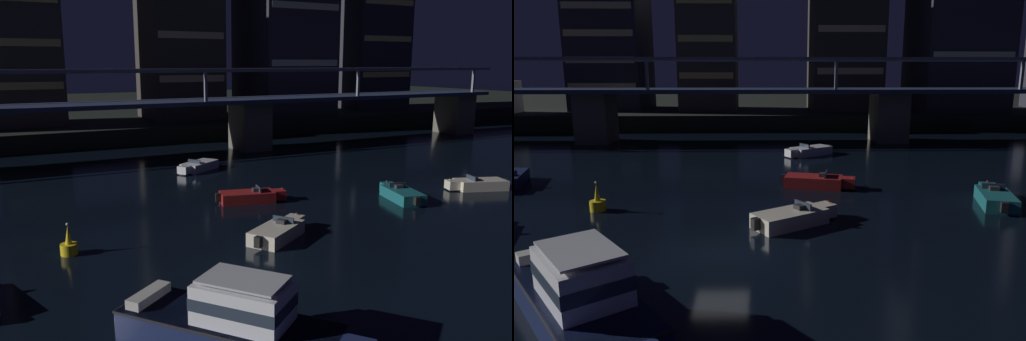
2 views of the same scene
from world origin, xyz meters
TOP-DOWN VIEW (x-y plane):
  - ground_plane at (0.00, 0.00)m, footprint 400.00×400.00m
  - far_riverbank at (0.00, 81.44)m, footprint 240.00×80.00m
  - river_bridge at (0.00, 33.43)m, footprint 105.81×6.40m
  - tower_west_tall at (-5.67, 52.23)m, footprint 8.31×8.81m
  - tower_central at (14.57, 51.64)m, footprint 10.05×10.30m
  - tower_east_low at (50.11, 52.73)m, footprint 10.91×8.21m
  - cabin_cruiser_near_left at (-3.82, -6.14)m, footprint 7.21×8.49m
  - speedboat_near_right at (5.76, 11.83)m, footprint 5.20×2.67m
  - speedboat_mid_center at (16.08, 7.32)m, footprint 2.76×5.19m
  - speedboat_mid_right at (3.55, 3.80)m, footprint 4.80×3.78m
  - speedboat_far_left at (23.86, 6.96)m, footprint 5.11×3.01m
  - speedboat_far_center at (6.60, 24.43)m, footprint 4.77×3.83m
  - channel_buoy at (-7.64, 6.62)m, footprint 0.90×0.90m

SIDE VIEW (x-z plane):
  - ground_plane at x=0.00m, z-range 0.00..0.00m
  - speedboat_near_right at x=5.76m, z-range -0.17..0.99m
  - speedboat_mid_center at x=16.08m, z-range -0.17..0.99m
  - speedboat_mid_right at x=3.55m, z-range -0.17..0.99m
  - speedboat_far_left at x=23.86m, z-range -0.17..0.99m
  - speedboat_far_center at x=6.60m, z-range -0.17..0.99m
  - channel_buoy at x=-7.64m, z-range -0.40..1.36m
  - cabin_cruiser_near_left at x=-3.82m, z-range -0.34..2.45m
  - far_riverbank at x=0.00m, z-range 0.00..2.20m
  - river_bridge at x=0.00m, z-range -0.31..9.07m
  - tower_west_tall at x=-5.67m, z-range 2.05..28.08m
  - tower_central at x=14.57m, z-range 2.05..31.20m
  - tower_east_low at x=50.11m, z-range 2.05..31.99m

